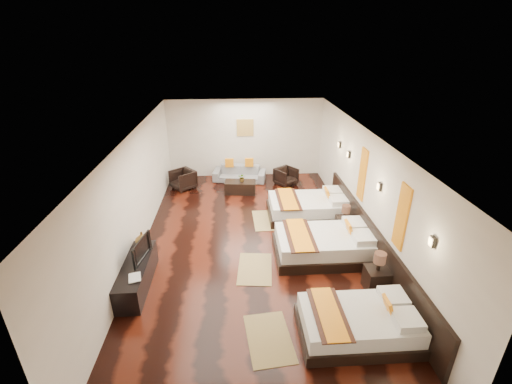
{
  "coord_description": "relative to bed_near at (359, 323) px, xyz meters",
  "views": [
    {
      "loc": [
        -0.4,
        -7.59,
        4.89
      ],
      "look_at": [
        0.13,
        0.74,
        1.1
      ],
      "focal_mm": 24.77,
      "sensor_mm": 36.0,
      "label": 1
    }
  ],
  "objects": [
    {
      "name": "table_plant",
      "position": [
        -1.87,
        6.22,
        0.27
      ],
      "size": [
        0.3,
        0.27,
        0.28
      ],
      "primitive_type": "imported",
      "rotation": [
        0.0,
        0.0,
        -0.26
      ],
      "color": "#27561C",
      "rests_on": "coffee_table"
    },
    {
      "name": "armchair_right",
      "position": [
        -0.32,
        6.8,
        0.04
      ],
      "size": [
        0.92,
        0.92,
        0.61
      ],
      "primitive_type": "imported",
      "rotation": [
        0.0,
        0.0,
        0.65
      ],
      "color": "black",
      "rests_on": "floor"
    },
    {
      "name": "jute_mat_mid",
      "position": [
        -1.7,
        2.02,
        -0.26
      ],
      "size": [
        0.86,
        1.27,
        0.01
      ],
      "primitive_type": "cube",
      "rotation": [
        0.0,
        0.0,
        -0.1
      ],
      "color": "#9C834F",
      "rests_on": "floor"
    },
    {
      "name": "sconce_near",
      "position": [
        1.01,
        0.06,
        1.58
      ],
      "size": [
        0.07,
        0.12,
        0.18
      ],
      "color": "black",
      "rests_on": "right_wall"
    },
    {
      "name": "headboard_panel",
      "position": [
        1.01,
        2.26,
        0.18
      ],
      "size": [
        0.08,
        6.6,
        0.9
      ],
      "primitive_type": "cube",
      "color": "black",
      "rests_on": "floor"
    },
    {
      "name": "bed_mid",
      "position": [
        0.0,
        2.45,
        0.04
      ],
      "size": [
        2.34,
        1.47,
        0.89
      ],
      "color": "black",
      "rests_on": "floor"
    },
    {
      "name": "back_wall",
      "position": [
        -1.7,
        7.81,
        1.13
      ],
      "size": [
        5.5,
        0.01,
        2.8
      ],
      "primitive_type": "cube",
      "color": "silver",
      "rests_on": "floor"
    },
    {
      "name": "gold_artwork",
      "position": [
        -1.7,
        7.79,
        1.53
      ],
      "size": [
        0.6,
        0.04,
        0.6
      ],
      "primitive_type": "cube",
      "color": "#AD873F",
      "rests_on": "back_wall"
    },
    {
      "name": "bed_near",
      "position": [
        0.0,
        0.0,
        0.0
      ],
      "size": [
        2.04,
        1.28,
        0.78
      ],
      "color": "black",
      "rests_on": "floor"
    },
    {
      "name": "coffee_table",
      "position": [
        -1.93,
        6.21,
        -0.07
      ],
      "size": [
        1.05,
        0.6,
        0.4
      ],
      "primitive_type": "cube",
      "rotation": [
        0.0,
        0.0,
        -0.1
      ],
      "color": "black",
      "rests_on": "floor"
    },
    {
      "name": "sconce_far",
      "position": [
        1.01,
        4.46,
        1.58
      ],
      "size": [
        0.07,
        0.12,
        0.18
      ],
      "color": "black",
      "rests_on": "right_wall"
    },
    {
      "name": "sofa",
      "position": [
        -1.93,
        7.26,
        0.0
      ],
      "size": [
        1.94,
        1.03,
        0.54
      ],
      "primitive_type": "imported",
      "rotation": [
        0.0,
        0.0,
        -0.18
      ],
      "color": "gray",
      "rests_on": "floor"
    },
    {
      "name": "right_wall",
      "position": [
        1.05,
        3.06,
        1.13
      ],
      "size": [
        0.01,
        9.5,
        2.8
      ],
      "primitive_type": "cube",
      "color": "silver",
      "rests_on": "floor"
    },
    {
      "name": "jute_mat_far",
      "position": [
        -1.23,
        4.25,
        -0.26
      ],
      "size": [
        0.78,
        1.22,
        0.01
      ],
      "primitive_type": "cube",
      "rotation": [
        0.0,
        0.0,
        0.03
      ],
      "color": "#9C834F",
      "rests_on": "floor"
    },
    {
      "name": "ceiling",
      "position": [
        -1.7,
        3.06,
        2.53
      ],
      "size": [
        5.5,
        9.5,
        0.01
      ],
      "primitive_type": "cube",
      "color": "white",
      "rests_on": "floor"
    },
    {
      "name": "orange_panel_a",
      "position": [
        1.03,
        1.16,
        1.43
      ],
      "size": [
        0.04,
        0.4,
        1.3
      ],
      "primitive_type": "cube",
      "color": "#D86014",
      "rests_on": "right_wall"
    },
    {
      "name": "nightstand_a",
      "position": [
        0.75,
        1.16,
        0.05
      ],
      "size": [
        0.45,
        0.45,
        0.89
      ],
      "color": "black",
      "rests_on": "floor"
    },
    {
      "name": "orange_panel_b",
      "position": [
        1.03,
        3.36,
        1.43
      ],
      "size": [
        0.04,
        0.4,
        1.3
      ],
      "primitive_type": "cube",
      "color": "#D86014",
      "rests_on": "right_wall"
    },
    {
      "name": "tv_console",
      "position": [
        -4.2,
        1.6,
        0.01
      ],
      "size": [
        0.5,
        1.8,
        0.55
      ],
      "primitive_type": "cube",
      "color": "black",
      "rests_on": "floor"
    },
    {
      "name": "floor",
      "position": [
        -1.7,
        3.06,
        -0.27
      ],
      "size": [
        5.5,
        9.5,
        0.01
      ],
      "primitive_type": "cube",
      "color": "black",
      "rests_on": "ground"
    },
    {
      "name": "tv",
      "position": [
        -4.15,
        1.79,
        0.52
      ],
      "size": [
        0.26,
        0.82,
        0.47
      ],
      "primitive_type": "imported",
      "rotation": [
        0.0,
        0.0,
        1.38
      ],
      "color": "black",
      "rests_on": "tv_console"
    },
    {
      "name": "bed_far",
      "position": [
        0.0,
        4.42,
        0.03
      ],
      "size": [
        2.27,
        1.43,
        0.87
      ],
      "color": "black",
      "rests_on": "floor"
    },
    {
      "name": "figurine",
      "position": [
        -4.2,
        2.32,
        0.44
      ],
      "size": [
        0.4,
        0.4,
        0.32
      ],
      "primitive_type": "imported",
      "rotation": [
        0.0,
        0.0,
        0.34
      ],
      "color": "brown",
      "rests_on": "tv_console"
    },
    {
      "name": "jute_mat_near",
      "position": [
        -1.58,
        0.01,
        -0.26
      ],
      "size": [
        0.87,
        1.27,
        0.01
      ],
      "primitive_type": "cube",
      "rotation": [
        0.0,
        0.0,
        0.1
      ],
      "color": "#9C834F",
      "rests_on": "floor"
    },
    {
      "name": "book",
      "position": [
        -4.2,
        1.1,
        0.3
      ],
      "size": [
        0.3,
        0.36,
        0.03
      ],
      "primitive_type": "imported",
      "rotation": [
        0.0,
        0.0,
        0.27
      ],
      "color": "black",
      "rests_on": "tv_console"
    },
    {
      "name": "sconce_mid",
      "position": [
        1.01,
        2.26,
        1.58
      ],
      "size": [
        0.07,
        0.12,
        0.18
      ],
      "color": "black",
      "rests_on": "right_wall"
    },
    {
      "name": "armchair_left",
      "position": [
        -3.86,
        6.66,
        0.06
      ],
      "size": [
        1.01,
        1.01,
        0.66
      ],
      "primitive_type": "imported",
      "rotation": [
        0.0,
        0.0,
        -0.9
      ],
      "color": "black",
      "rests_on": "floor"
    },
    {
      "name": "sconce_lounge",
      "position": [
        1.01,
        5.36,
        1.58
      ],
      "size": [
        0.07,
        0.12,
        0.18
      ],
      "color": "black",
      "rests_on": "right_wall"
    },
    {
      "name": "left_wall",
      "position": [
        -4.45,
        3.06,
        1.13
      ],
      "size": [
        0.01,
        9.5,
        2.8
      ],
      "primitive_type": "cube",
      "color": "silver",
      "rests_on": "floor"
    },
    {
      "name": "nightstand_b",
      "position": [
        0.75,
        3.42,
        0.02
      ],
      "size": [
        0.41,
        0.41,
        0.82
      ],
      "color": "black",
      "rests_on": "floor"
    }
  ]
}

